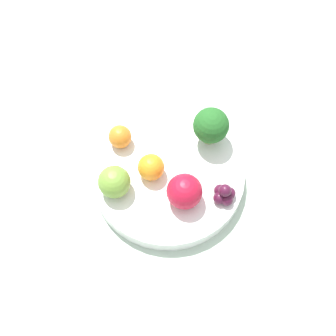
# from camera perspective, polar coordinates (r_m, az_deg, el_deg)

# --- Properties ---
(ground_plane) EXTENTS (6.00, 6.00, 0.00)m
(ground_plane) POSITION_cam_1_polar(r_m,az_deg,el_deg) (0.73, 0.00, -1.98)
(ground_plane) COLOR gray
(table_surface) EXTENTS (1.20, 1.20, 0.02)m
(table_surface) POSITION_cam_1_polar(r_m,az_deg,el_deg) (0.72, 0.00, -1.65)
(table_surface) COLOR #B2C6B2
(table_surface) RESTS_ON ground_plane
(bowl) EXTENTS (0.23, 0.23, 0.03)m
(bowl) POSITION_cam_1_polar(r_m,az_deg,el_deg) (0.70, 0.00, -0.85)
(bowl) COLOR white
(bowl) RESTS_ON table_surface
(broccoli) EXTENTS (0.05, 0.05, 0.07)m
(broccoli) POSITION_cam_1_polar(r_m,az_deg,el_deg) (0.69, 5.26, 5.12)
(broccoli) COLOR #8CB76B
(broccoli) RESTS_ON bowl
(apple_red) EXTENTS (0.05, 0.05, 0.05)m
(apple_red) POSITION_cam_1_polar(r_m,az_deg,el_deg) (0.66, -6.57, -1.69)
(apple_red) COLOR olive
(apple_red) RESTS_ON bowl
(apple_green) EXTENTS (0.05, 0.05, 0.05)m
(apple_green) POSITION_cam_1_polar(r_m,az_deg,el_deg) (0.65, 2.05, -2.85)
(apple_green) COLOR #B7142D
(apple_green) RESTS_ON bowl
(orange_front) EXTENTS (0.04, 0.04, 0.04)m
(orange_front) POSITION_cam_1_polar(r_m,az_deg,el_deg) (0.67, -2.08, 0.10)
(orange_front) COLOR orange
(orange_front) RESTS_ON bowl
(orange_back) EXTENTS (0.03, 0.03, 0.03)m
(orange_back) POSITION_cam_1_polar(r_m,az_deg,el_deg) (0.70, -5.87, 3.82)
(orange_back) COLOR orange
(orange_back) RESTS_ON bowl
(grape_cluster) EXTENTS (0.03, 0.03, 0.03)m
(grape_cluster) POSITION_cam_1_polar(r_m,az_deg,el_deg) (0.67, 6.86, -3.21)
(grape_cluster) COLOR #47142D
(grape_cluster) RESTS_ON bowl
(napkin) EXTENTS (0.11, 0.12, 0.01)m
(napkin) POSITION_cam_1_polar(r_m,az_deg,el_deg) (0.65, 6.50, -18.24)
(napkin) COLOR silver
(napkin) RESTS_ON table_surface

